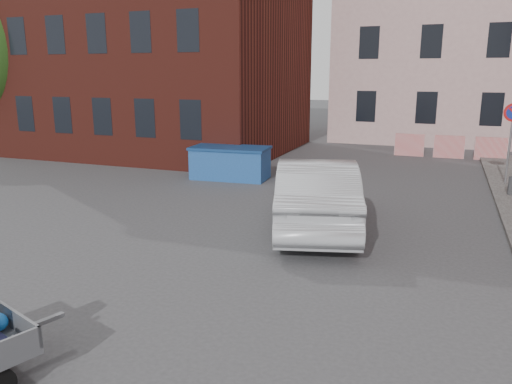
% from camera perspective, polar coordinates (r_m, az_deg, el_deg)
% --- Properties ---
extents(ground, '(120.00, 120.00, 0.00)m').
position_cam_1_polar(ground, '(10.28, -3.44, -7.84)').
color(ground, '#38383A').
rests_on(ground, ground).
extents(building_brick, '(12.00, 10.00, 14.00)m').
position_cam_1_polar(building_brick, '(25.50, -10.70, 20.66)').
color(building_brick, '#591E16').
rests_on(building_brick, ground).
extents(building_pink, '(16.00, 8.00, 14.00)m').
position_cam_1_polar(building_pink, '(30.96, 25.78, 18.30)').
color(building_pink, '#BE9392').
rests_on(building_pink, ground).
extents(far_building, '(6.00, 6.00, 8.00)m').
position_cam_1_polar(far_building, '(38.95, -17.71, 13.30)').
color(far_building, maroon).
rests_on(far_building, ground).
extents(no_parking_sign, '(0.60, 0.09, 2.65)m').
position_cam_1_polar(no_parking_sign, '(18.40, 27.21, 6.67)').
color(no_parking_sign, gray).
rests_on(no_parking_sign, sidewalk).
extents(barriers, '(4.70, 0.18, 1.00)m').
position_cam_1_polar(barriers, '(23.94, 21.19, 4.84)').
color(barriers, red).
rests_on(barriers, ground).
extents(dumpster, '(2.85, 1.63, 1.15)m').
position_cam_1_polar(dumpster, '(17.95, -2.96, 3.38)').
color(dumpster, '#2356A6').
rests_on(dumpster, ground).
extents(silver_car, '(3.15, 5.53, 1.72)m').
position_cam_1_polar(silver_car, '(12.25, 6.87, -0.16)').
color(silver_car, '#AFB2B7').
rests_on(silver_car, ground).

